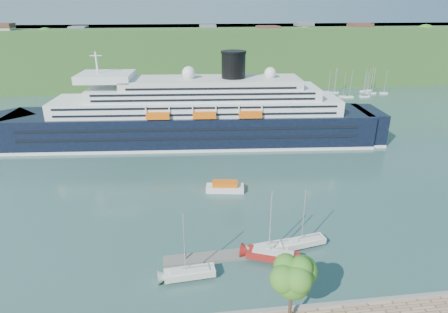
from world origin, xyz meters
TOP-DOWN VIEW (x-y plane):
  - far_hillside at (0.00, 145.00)m, footprint 400.00×50.00m
  - cruise_ship at (-1.33, 59.82)m, footprint 104.11×22.62m
  - promenade_tree at (7.01, -1.68)m, footprint 5.46×5.46m
  - floating_pontoon at (2.08, 11.55)m, footprint 18.76×3.06m
  - sailboat_white_near at (-3.66, 7.51)m, footprint 7.50×2.65m
  - sailboat_red at (7.98, 9.66)m, footprint 8.37×5.17m
  - sailboat_white_far at (8.38, 11.72)m, footprint 7.14×2.95m
  - tender_launch at (4.02, 31.66)m, footprint 7.61×3.59m
  - sailboat_extra at (13.41, 12.43)m, footprint 7.34×3.35m

SIDE VIEW (x-z plane):
  - floating_pontoon at x=2.08m, z-range 0.00..0.42m
  - tender_launch at x=4.02m, z-range 0.00..2.02m
  - sailboat_white_far at x=8.38m, z-range 0.00..8.95m
  - sailboat_extra at x=13.41m, z-range 0.00..9.15m
  - sailboat_white_near at x=-3.66m, z-range 0.00..9.49m
  - sailboat_red at x=7.98m, z-range 0.00..10.49m
  - promenade_tree at x=7.01m, z-range 1.00..10.04m
  - cruise_ship at x=-1.33m, z-range 0.00..23.19m
  - far_hillside at x=0.00m, z-range 0.00..24.00m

